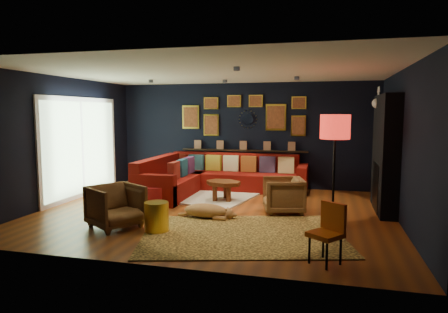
% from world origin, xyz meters
% --- Properties ---
extents(floor, '(6.50, 6.50, 0.00)m').
position_xyz_m(floor, '(0.00, 0.00, 0.00)').
color(floor, '#94471A').
rests_on(floor, ground).
extents(room_walls, '(6.50, 6.50, 6.50)m').
position_xyz_m(room_walls, '(0.00, 0.00, 1.59)').
color(room_walls, black).
rests_on(room_walls, ground).
extents(sectional, '(3.41, 2.69, 0.86)m').
position_xyz_m(sectional, '(-0.61, 1.81, 0.32)').
color(sectional, maroon).
rests_on(sectional, ground).
extents(ledge, '(3.20, 0.12, 0.04)m').
position_xyz_m(ledge, '(0.00, 2.68, 0.92)').
color(ledge, black).
rests_on(ledge, room_walls).
extents(gallery_wall, '(3.15, 0.04, 1.02)m').
position_xyz_m(gallery_wall, '(-0.01, 2.72, 1.81)').
color(gallery_wall, yellow).
rests_on(gallery_wall, room_walls).
extents(sunburst_mirror, '(0.47, 0.16, 0.47)m').
position_xyz_m(sunburst_mirror, '(0.10, 2.72, 1.70)').
color(sunburst_mirror, silver).
rests_on(sunburst_mirror, room_walls).
extents(fireplace, '(0.31, 1.60, 2.20)m').
position_xyz_m(fireplace, '(3.09, 0.90, 1.02)').
color(fireplace, black).
rests_on(fireplace, ground).
extents(deer_head, '(0.50, 0.28, 0.45)m').
position_xyz_m(deer_head, '(3.14, 1.40, 2.05)').
color(deer_head, white).
rests_on(deer_head, fireplace).
extents(sliding_door, '(0.06, 2.80, 2.20)m').
position_xyz_m(sliding_door, '(-3.22, 0.60, 1.10)').
color(sliding_door, white).
rests_on(sliding_door, ground).
extents(ceiling_spots, '(3.30, 2.50, 0.06)m').
position_xyz_m(ceiling_spots, '(-0.00, 0.80, 2.56)').
color(ceiling_spots, black).
rests_on(ceiling_spots, room_walls).
extents(shag_rug, '(2.82, 2.30, 0.03)m').
position_xyz_m(shag_rug, '(-0.80, 1.30, 0.02)').
color(shag_rug, beige).
rests_on(shag_rug, ground).
extents(leopard_rug, '(3.46, 2.86, 0.02)m').
position_xyz_m(leopard_rug, '(0.80, -1.28, 0.01)').
color(leopard_rug, gold).
rests_on(leopard_rug, ground).
extents(coffee_table, '(0.93, 0.80, 0.40)m').
position_xyz_m(coffee_table, '(-0.06, 0.92, 0.35)').
color(coffee_table, brown).
rests_on(coffee_table, shag_rug).
extents(pouf, '(0.55, 0.55, 0.36)m').
position_xyz_m(pouf, '(-1.30, 0.21, 0.21)').
color(pouf, '#A31B20').
rests_on(pouf, shag_rug).
extents(armchair_left, '(0.99, 1.01, 0.77)m').
position_xyz_m(armchair_left, '(-1.27, -1.39, 0.39)').
color(armchair_left, '#BD7B40').
rests_on(armchair_left, ground).
extents(armchair_right, '(0.82, 0.85, 0.73)m').
position_xyz_m(armchair_right, '(1.26, 0.26, 0.37)').
color(armchair_right, '#BD7B40').
rests_on(armchair_right, ground).
extents(gold_stool, '(0.38, 0.38, 0.47)m').
position_xyz_m(gold_stool, '(-0.54, -1.44, 0.24)').
color(gold_stool, yellow).
rests_on(gold_stool, ground).
extents(orange_chair, '(0.50, 0.50, 0.76)m').
position_xyz_m(orange_chair, '(2.07, -2.12, 0.44)').
color(orange_chair, black).
rests_on(orange_chair, ground).
extents(floor_lamp, '(0.50, 0.50, 1.84)m').
position_xyz_m(floor_lamp, '(2.15, -0.05, 1.56)').
color(floor_lamp, black).
rests_on(floor_lamp, ground).
extents(dog, '(1.08, 0.54, 0.34)m').
position_xyz_m(dog, '(-0.02, -0.48, 0.19)').
color(dog, '#A97748').
rests_on(dog, leopard_rug).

